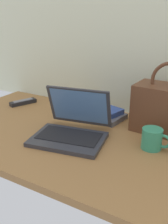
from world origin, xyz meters
TOP-DOWN VIEW (x-y plane):
  - desk at (0.00, 0.00)m, footprint 1.60×0.76m
  - laptop at (-0.09, -0.02)m, footprint 0.35×0.34m
  - coffee_mug at (0.26, 0.05)m, footprint 0.12×0.08m
  - remote_control_far at (-0.58, 0.20)m, footprint 0.10×0.17m
  - handbag at (0.26, 0.23)m, footprint 0.31×0.18m
  - book_stack at (-0.06, 0.24)m, footprint 0.22×0.18m

SIDE VIEW (x-z plane):
  - desk at x=0.00m, z-range 0.00..0.03m
  - remote_control_far at x=-0.58m, z-range 0.03..0.05m
  - book_stack at x=-0.06m, z-range 0.03..0.08m
  - coffee_mug at x=0.26m, z-range 0.03..0.12m
  - laptop at x=-0.09m, z-range -0.03..0.18m
  - handbag at x=0.26m, z-range -0.02..0.31m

